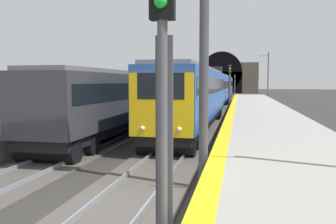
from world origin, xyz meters
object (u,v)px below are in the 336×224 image
train_main_approaching (215,89)px  train_adjacent_platform (173,91)px  railway_signal_far (235,83)px  catenary_mast_far (268,76)px  railway_signal_near (163,87)px  railway_signal_mid (230,82)px

train_main_approaching → train_adjacent_platform: (-4.24, 4.34, -0.17)m
railway_signal_far → catenary_mast_far: (-23.72, -5.64, 1.11)m
railway_signal_near → train_main_approaching: bearing=-177.3°
train_main_approaching → catenary_mast_far: catenary_mast_far is taller
train_main_approaching → catenary_mast_far: 19.30m
railway_signal_near → railway_signal_far: railway_signal_near is taller
train_main_approaching → railway_signal_mid: bearing=67.0°
catenary_mast_far → railway_signal_far: bearing=13.4°
train_main_approaching → railway_signal_mid: railway_signal_mid is taller
train_adjacent_platform → catenary_mast_far: (21.96, -11.79, 1.90)m
train_adjacent_platform → railway_signal_near: 35.30m
train_main_approaching → railway_signal_mid: (-0.80, -1.81, 0.80)m
train_main_approaching → railway_signal_far: train_main_approaching is taller
railway_signal_far → railway_signal_mid: bearing=0.0°
railway_signal_mid → train_main_approaching: bearing=-113.8°
railway_signal_mid → railway_signal_far: bearing=-180.0°
railway_signal_near → railway_signal_far: 80.43m
train_main_approaching → train_adjacent_platform: size_ratio=1.09×
train_adjacent_platform → railway_signal_far: bearing=-6.4°
train_main_approaching → railway_signal_near: (-38.99, -1.81, 0.78)m
railway_signal_far → catenary_mast_far: catenary_mast_far is taller
train_adjacent_platform → catenary_mast_far: 25.00m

